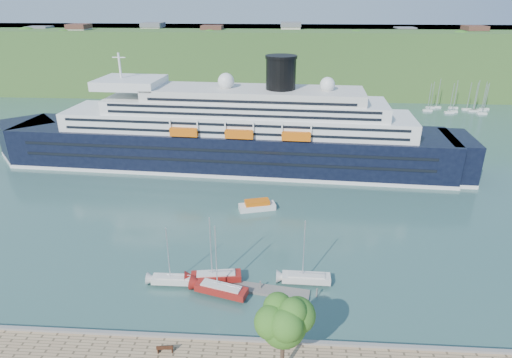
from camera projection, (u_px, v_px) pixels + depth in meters
name	position (u px, v px, depth m)	size (l,w,h in m)	color
ground	(207.00, 344.00, 47.94)	(400.00, 400.00, 0.00)	#315754
far_hillside	(265.00, 59.00, 176.09)	(400.00, 50.00, 24.00)	#345F26
quay_coping	(206.00, 337.00, 47.30)	(220.00, 0.50, 0.30)	slate
cruise_ship	(227.00, 113.00, 93.40)	(110.51, 16.09, 24.82)	black
park_bench	(165.00, 347.00, 45.40)	(1.79, 0.73, 1.15)	#422313
promenade_tree	(283.00, 334.00, 41.24)	(5.97, 5.97, 9.89)	#285A17
floating_pontoon	(247.00, 287.00, 56.94)	(16.65, 2.04, 0.37)	gray
sailboat_white_near	(172.00, 259.00, 56.10)	(6.50, 1.80, 8.39)	silver
sailboat_red	(220.00, 264.00, 53.71)	(7.60, 2.11, 9.82)	maroon
sailboat_white_far	(307.00, 255.00, 56.15)	(7.17, 1.99, 9.26)	silver
tender_launch	(257.00, 205.00, 77.73)	(6.66, 2.28, 1.84)	#D85E0C
sailboat_extra	(215.00, 252.00, 56.31)	(7.45, 2.07, 9.63)	maroon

